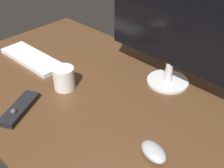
# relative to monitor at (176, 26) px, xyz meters

# --- Properties ---
(desk) EXTENTS (1.40, 0.84, 0.02)m
(desk) POSITION_rel_monitor_xyz_m (-0.17, -0.26, -0.26)
(desk) COLOR #4C301C
(desk) RESTS_ON ground
(monitor) EXTENTS (0.60, 0.17, 0.44)m
(monitor) POSITION_rel_monitor_xyz_m (0.00, 0.00, 0.00)
(monitor) COLOR silver
(monitor) RESTS_ON desk
(keyboard) EXTENTS (0.36, 0.13, 0.02)m
(keyboard) POSITION_rel_monitor_xyz_m (-0.57, -0.29, -0.24)
(keyboard) COLOR silver
(keyboard) RESTS_ON desk
(computer_mouse) EXTENTS (0.11, 0.08, 0.03)m
(computer_mouse) POSITION_rel_monitor_xyz_m (0.19, -0.36, -0.24)
(computer_mouse) COLOR #999EA5
(computer_mouse) RESTS_ON desk
(media_remote) EXTENTS (0.14, 0.19, 0.04)m
(media_remote) POSITION_rel_monitor_xyz_m (-0.28, -0.52, -0.24)
(media_remote) COLOR black
(media_remote) RESTS_ON desk
(coffee_mug) EXTENTS (0.09, 0.09, 0.09)m
(coffee_mug) POSITION_rel_monitor_xyz_m (-0.28, -0.32, -0.21)
(coffee_mug) COLOR silver
(coffee_mug) RESTS_ON desk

